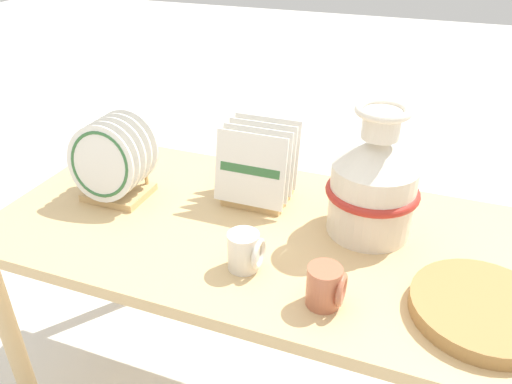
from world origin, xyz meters
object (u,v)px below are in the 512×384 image
Objects in this scene: dish_rack_round_plates at (113,165)px; mug_cream_glaze at (245,251)px; mug_terracotta_glaze at (326,287)px; wicker_charger_stack at (482,309)px; ceramic_vase at (373,183)px; dish_rack_square_plates at (258,172)px.

dish_rack_round_plates reaches higher than mug_cream_glaze.
mug_terracotta_glaze is 1.00× the size of mug_cream_glaze.
mug_terracotta_glaze is (-0.32, -0.08, 0.03)m from wicker_charger_stack.
ceramic_vase reaches higher than wicker_charger_stack.
dish_rack_round_plates is 0.42m from dish_rack_square_plates.
mug_terracotta_glaze is (0.69, -0.23, -0.06)m from dish_rack_round_plates.
ceramic_vase is at bearing 6.89° from dish_rack_round_plates.
ceramic_vase reaches higher than mug_cream_glaze.
dish_rack_round_plates is 2.52× the size of mug_cream_glaze.
dish_rack_square_plates is 2.37× the size of mug_cream_glaze.
dish_rack_round_plates is 0.52m from mug_cream_glaze.
mug_cream_glaze is at bearing 165.20° from mug_terracotta_glaze.
dish_rack_square_plates is at bearing 171.43° from ceramic_vase.
wicker_charger_stack is (1.02, -0.15, -0.09)m from dish_rack_round_plates.
ceramic_vase reaches higher than dish_rack_round_plates.
mug_cream_glaze is (0.09, -0.32, -0.04)m from dish_rack_square_plates.
dish_rack_square_plates is 0.48m from mug_terracotta_glaze.
dish_rack_square_plates is (-0.33, 0.05, -0.06)m from ceramic_vase.
dish_rack_square_plates is at bearing 128.53° from mug_terracotta_glaze.
mug_cream_glaze is at bearing -20.07° from dish_rack_round_plates.
dish_rack_round_plates is (-0.73, -0.09, -0.04)m from ceramic_vase.
dish_rack_round_plates reaches higher than mug_terracotta_glaze.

